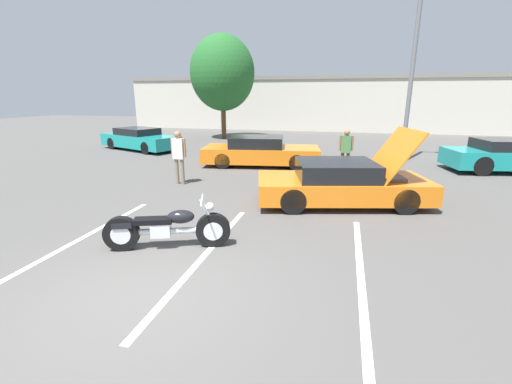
{
  "coord_description": "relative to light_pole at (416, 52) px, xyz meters",
  "views": [
    {
      "loc": [
        2.72,
        -3.86,
        2.84
      ],
      "look_at": [
        0.94,
        3.12,
        0.8
      ],
      "focal_mm": 24.0,
      "sensor_mm": 36.0,
      "label": 1
    }
  ],
  "objects": [
    {
      "name": "far_building",
      "position": [
        -5.35,
        14.7,
        -2.2
      ],
      "size": [
        32.0,
        4.2,
        4.4
      ],
      "color": "beige",
      "rests_on": "ground"
    },
    {
      "name": "show_car_hood_open",
      "position": [
        -2.57,
        -6.74,
        -3.97
      ],
      "size": [
        4.8,
        2.94,
        2.01
      ],
      "rotation": [
        0.0,
        0.0,
        0.24
      ],
      "color": "orange",
      "rests_on": "ground"
    },
    {
      "name": "light_pole",
      "position": [
        0.0,
        0.0,
        0.0
      ],
      "size": [
        1.21,
        0.28,
        8.31
      ],
      "color": "slate",
      "rests_on": "ground"
    },
    {
      "name": "spectator_near_motorcycle",
      "position": [
        -7.79,
        -5.85,
        -3.5
      ],
      "size": [
        0.52,
        0.23,
        1.74
      ],
      "color": "gray",
      "rests_on": "ground"
    },
    {
      "name": "parked_car_mid_row",
      "position": [
        -5.96,
        -2.12,
        -3.96
      ],
      "size": [
        5.0,
        2.62,
        1.21
      ],
      "rotation": [
        0.0,
        0.0,
        0.15
      ],
      "color": "orange",
      "rests_on": "ground"
    },
    {
      "name": "spectator_by_show_car",
      "position": [
        -2.51,
        -2.94,
        -3.56
      ],
      "size": [
        0.52,
        0.22,
        1.65
      ],
      "color": "brown",
      "rests_on": "ground"
    },
    {
      "name": "tree_background",
      "position": [
        -10.56,
        6.37,
        -0.29
      ],
      "size": [
        4.2,
        4.2,
        6.67
      ],
      "color": "brown",
      "rests_on": "ground"
    },
    {
      "name": "parking_stripe_foreground",
      "position": [
        -7.72,
        -10.61,
        -4.54
      ],
      "size": [
        0.12,
        4.91,
        0.01
      ],
      "primitive_type": "cube",
      "color": "white",
      "rests_on": "ground"
    },
    {
      "name": "parking_stripe_middle",
      "position": [
        -4.96,
        -10.61,
        -4.54
      ],
      "size": [
        0.12,
        4.91,
        0.01
      ],
      "primitive_type": "cube",
      "color": "white",
      "rests_on": "ground"
    },
    {
      "name": "parked_car_right_row",
      "position": [
        3.56,
        -1.0,
        -3.93
      ],
      "size": [
        4.77,
        2.61,
        1.24
      ],
      "rotation": [
        0.0,
        0.0,
        0.19
      ],
      "color": "teal",
      "rests_on": "ground"
    },
    {
      "name": "parked_car_left_row",
      "position": [
        -13.29,
        0.47,
        -3.97
      ],
      "size": [
        5.09,
        3.35,
        1.16
      ],
      "rotation": [
        0.0,
        0.0,
        -0.38
      ],
      "color": "teal",
      "rests_on": "ground"
    },
    {
      "name": "ground_plane",
      "position": [
        -5.35,
        -12.08,
        -4.54
      ],
      "size": [
        80.0,
        80.0,
        0.0
      ],
      "primitive_type": "plane",
      "color": "#514F4C"
    },
    {
      "name": "motorcycle",
      "position": [
        -5.76,
        -10.48,
        -4.14
      ],
      "size": [
        2.29,
        1.05,
        0.97
      ],
      "rotation": [
        0.0,
        0.0,
        0.35
      ],
      "color": "black",
      "rests_on": "ground"
    },
    {
      "name": "parking_stripe_back",
      "position": [
        -2.2,
        -10.61,
        -4.54
      ],
      "size": [
        0.12,
        4.91,
        0.01
      ],
      "primitive_type": "cube",
      "color": "white",
      "rests_on": "ground"
    }
  ]
}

